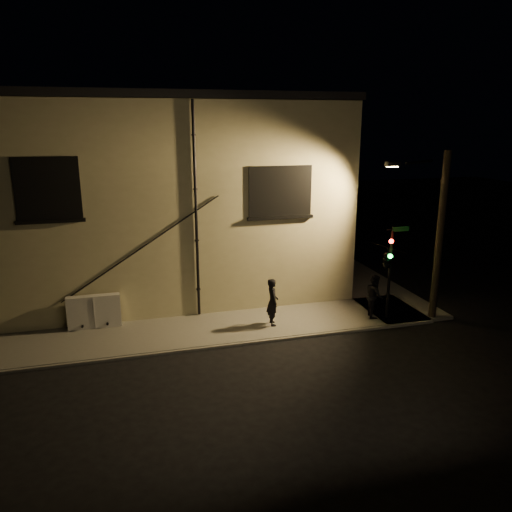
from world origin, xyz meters
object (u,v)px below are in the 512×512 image
object	(u,v)px
pedestrian_a	(273,302)
traffic_signal	(387,259)
pedestrian_b	(375,296)
utility_cabinet	(94,312)
streetlamp_pole	(436,232)

from	to	relation	value
pedestrian_a	traffic_signal	distance (m)	4.72
pedestrian_a	pedestrian_b	distance (m)	4.17
utility_cabinet	traffic_signal	distance (m)	11.33
pedestrian_b	streetlamp_pole	world-z (taller)	streetlamp_pole
utility_cabinet	pedestrian_b	size ratio (longest dim) A/B	1.12
pedestrian_b	traffic_signal	bearing A→B (deg)	-129.43
pedestrian_b	traffic_signal	distance (m)	1.66
utility_cabinet	pedestrian_a	bearing A→B (deg)	-12.87
pedestrian_b	streetlamp_pole	xyz separation A→B (m)	(2.14, -0.57, 2.60)
pedestrian_a	streetlamp_pole	world-z (taller)	streetlamp_pole
pedestrian_a	pedestrian_b	xyz separation A→B (m)	(4.15, -0.29, -0.05)
utility_cabinet	pedestrian_b	distance (m)	10.87
traffic_signal	streetlamp_pole	world-z (taller)	streetlamp_pole
utility_cabinet	streetlamp_pole	distance (m)	13.38
traffic_signal	streetlamp_pole	distance (m)	2.15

